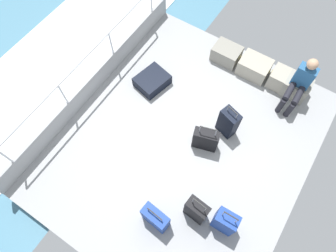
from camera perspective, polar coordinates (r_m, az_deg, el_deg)
The scene contains 15 objects.
ground_plane at distance 5.72m, azimuth 3.35°, elevation -3.05°, with size 4.40×5.20×0.06m, color #939699.
gunwale_port at distance 6.24m, azimuth -13.93°, elevation 8.00°, with size 0.06×5.20×0.45m, color #939699.
railing_port at distance 5.80m, azimuth -15.14°, elevation 11.06°, with size 0.04×4.20×1.02m.
sea_wake at distance 7.47m, azimuth -21.43°, elevation 10.16°, with size 12.00×12.00×0.01m.
cargo_crate_0 at distance 6.69m, azimuth 11.09°, elevation 13.40°, with size 0.60×0.44×0.34m.
cargo_crate_1 at distance 6.59m, azimuth 16.15°, elevation 10.76°, with size 0.65×0.48×0.36m.
cargo_crate_2 at distance 6.57m, azimuth 21.21°, elevation 8.11°, with size 0.60×0.42×0.38m.
cargo_crate_3 at distance 6.55m, azimuth 23.25°, elevation 6.76°, with size 0.52×0.42×0.40m.
passenger_seated at distance 6.14m, azimuth 23.90°, elevation 7.48°, with size 0.34×0.66×1.10m.
suitcase_0 at distance 5.01m, azimuth 5.46°, elevation -15.71°, with size 0.39×0.24×0.86m.
suitcase_1 at distance 5.60m, azimuth 11.41°, elevation 0.68°, with size 0.40×0.32×0.79m.
suitcase_2 at distance 5.45m, azimuth 7.15°, elevation -2.59°, with size 0.49×0.31×0.75m.
suitcase_3 at distance 6.23m, azimuth -3.04°, elevation 8.62°, with size 0.66×0.74×0.23m.
suitcase_4 at distance 5.03m, azimuth -2.39°, elevation -17.11°, with size 0.47×0.25×0.62m.
suitcase_5 at distance 5.04m, azimuth 10.83°, elevation -17.48°, with size 0.36×0.25×0.85m.
Camera 1 is at (0.94, -2.06, 5.23)m, focal length 31.94 mm.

